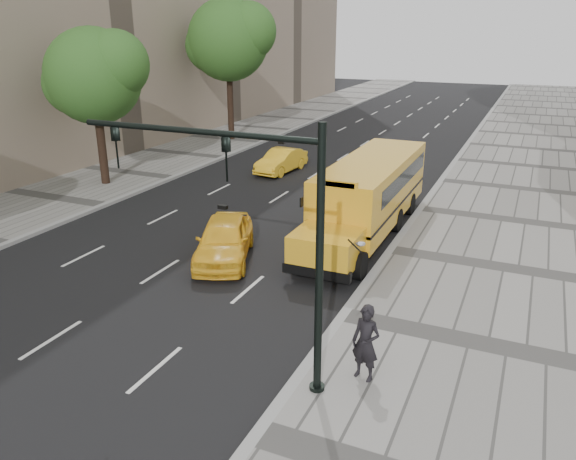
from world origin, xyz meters
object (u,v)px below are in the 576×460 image
at_px(tree_c, 229,39).
at_px(traffic_signal, 261,223).
at_px(tree_b, 95,75).
at_px(taxi_far, 281,161).
at_px(taxi_near, 224,239).
at_px(pedestrian, 366,343).
at_px(school_bus, 370,190).

relative_size(tree_c, traffic_signal, 1.58).
relative_size(tree_b, taxi_far, 1.99).
distance_m(taxi_far, traffic_signal, 21.02).
bearing_deg(taxi_far, traffic_signal, -61.36).
height_order(taxi_near, taxi_far, taxi_near).
bearing_deg(tree_c, taxi_far, -44.60).
xyz_separation_m(tree_b, tree_c, (0.02, 13.82, 1.45)).
bearing_deg(pedestrian, taxi_near, 155.22).
bearing_deg(tree_b, school_bus, -3.88).
xyz_separation_m(taxi_near, taxi_far, (-3.58, 12.84, -0.11)).
relative_size(school_bus, traffic_signal, 1.81).
xyz_separation_m(taxi_far, pedestrian, (10.54, -18.14, 0.44)).
distance_m(tree_c, taxi_far, 12.22).
bearing_deg(school_bus, traffic_signal, -86.54).
xyz_separation_m(tree_b, pedestrian, (17.89, -11.55, -4.69)).
bearing_deg(traffic_signal, school_bus, 93.46).
bearing_deg(pedestrian, taxi_far, 132.72).
height_order(tree_c, traffic_signal, tree_c).
distance_m(tree_c, pedestrian, 31.64).
xyz_separation_m(tree_c, school_bus, (14.89, -14.83, -5.48)).
bearing_deg(tree_b, taxi_far, 41.88).
relative_size(taxi_near, pedestrian, 2.39).
relative_size(tree_b, pedestrian, 4.24).
height_order(tree_c, taxi_far, tree_c).
distance_m(tree_c, school_bus, 21.72).
distance_m(tree_c, traffic_signal, 30.70).
bearing_deg(tree_b, taxi_near, -29.74).
xyz_separation_m(tree_c, traffic_signal, (15.58, -26.26, -3.16)).
distance_m(school_bus, traffic_signal, 11.68).
xyz_separation_m(tree_b, taxi_far, (7.35, 6.59, -5.12)).
height_order(school_bus, pedestrian, school_bus).
bearing_deg(tree_b, tree_c, 89.93).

